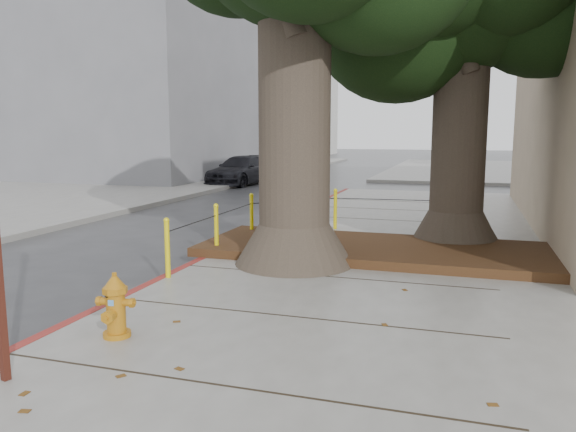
{
  "coord_description": "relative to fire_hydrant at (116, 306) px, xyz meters",
  "views": [
    {
      "loc": [
        2.45,
        -6.34,
        2.41
      ],
      "look_at": [
        -0.15,
        1.88,
        1.1
      ],
      "focal_mm": 35.0,
      "sensor_mm": 36.0,
      "label": 1
    }
  ],
  "objects": [
    {
      "name": "ground",
      "position": [
        1.16,
        1.24,
        -0.51
      ],
      "size": [
        140.0,
        140.0,
        0.0
      ],
      "primitive_type": "plane",
      "color": "#28282B",
      "rests_on": "ground"
    },
    {
      "name": "sidewalk_far",
      "position": [
        7.16,
        31.24,
        -0.43
      ],
      "size": [
        16.0,
        20.0,
        0.15
      ],
      "primitive_type": "cube",
      "color": "slate",
      "rests_on": "ground"
    },
    {
      "name": "curb_red",
      "position": [
        -0.84,
        3.74,
        -0.43
      ],
      "size": [
        0.14,
        26.0,
        0.16
      ],
      "primitive_type": "cube",
      "color": "maroon",
      "rests_on": "ground"
    },
    {
      "name": "planter_bed",
      "position": [
        2.06,
        5.14,
        -0.28
      ],
      "size": [
        6.4,
        2.6,
        0.16
      ],
      "primitive_type": "cube",
      "color": "black",
      "rests_on": "sidewalk_main"
    },
    {
      "name": "building_far_grey",
      "position": [
        -13.84,
        23.24,
        5.49
      ],
      "size": [
        12.0,
        16.0,
        12.0
      ],
      "primitive_type": "cube",
      "color": "slate",
      "rests_on": "ground"
    },
    {
      "name": "building_far_white",
      "position": [
        -15.84,
        46.24,
        6.99
      ],
      "size": [
        12.0,
        18.0,
        15.0
      ],
      "primitive_type": "cube",
      "color": "silver",
      "rests_on": "ground"
    },
    {
      "name": "bollard_ring",
      "position": [
        0.29,
        5.62,
        0.16
      ],
      "size": [
        3.79,
        5.39,
        0.95
      ],
      "color": "yellow",
      "rests_on": "sidewalk_main"
    },
    {
      "name": "fire_hydrant",
      "position": [
        0.0,
        0.0,
        0.0
      ],
      "size": [
        0.39,
        0.36,
        0.73
      ],
      "rotation": [
        0.0,
        0.0,
        0.13
      ],
      "color": "#BD7513",
      "rests_on": "sidewalk_main"
    },
    {
      "name": "car_silver",
      "position": [
        7.76,
        20.59,
        0.09
      ],
      "size": [
        3.56,
        1.62,
        1.18
      ],
      "primitive_type": "imported",
      "rotation": [
        0.0,
        0.0,
        1.63
      ],
      "color": "#9E9EA3",
      "rests_on": "ground"
    },
    {
      "name": "car_dark",
      "position": [
        -6.15,
        18.69,
        0.14
      ],
      "size": [
        2.31,
        4.62,
        1.29
      ],
      "primitive_type": "imported",
      "rotation": [
        0.0,
        0.0,
        -0.12
      ],
      "color": "black",
      "rests_on": "ground"
    }
  ]
}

